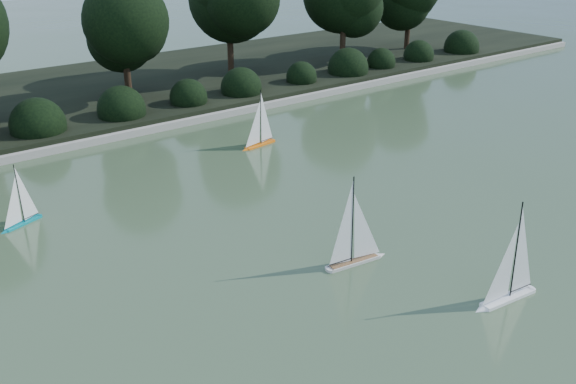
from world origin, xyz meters
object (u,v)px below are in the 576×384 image
(sailboat_orange, at_px, (257,137))
(sailboat_teal, at_px, (18,216))
(sailboat_white_a, at_px, (505,286))
(sailboat_white_b, at_px, (359,248))

(sailboat_orange, bearing_deg, sailboat_teal, -171.36)
(sailboat_white_a, height_order, sailboat_white_b, sailboat_white_a)
(sailboat_teal, bearing_deg, sailboat_white_a, -54.87)
(sailboat_white_a, xyz_separation_m, sailboat_teal, (-4.88, 6.94, -0.07))
(sailboat_white_a, distance_m, sailboat_orange, 7.92)
(sailboat_white_a, height_order, sailboat_teal, sailboat_white_a)
(sailboat_white_a, bearing_deg, sailboat_orange, 82.08)
(sailboat_orange, distance_m, sailboat_teal, 6.04)
(sailboat_white_b, xyz_separation_m, sailboat_orange, (1.99, 5.69, -0.02))
(sailboat_orange, height_order, sailboat_teal, sailboat_orange)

